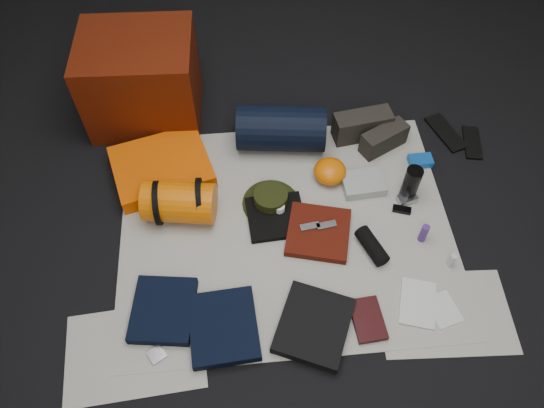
{
  "coord_description": "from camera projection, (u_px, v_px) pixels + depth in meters",
  "views": [
    {
      "loc": [
        -0.19,
        -1.36,
        2.2
      ],
      "look_at": [
        -0.06,
        0.08,
        0.1
      ],
      "focal_mm": 35.0,
      "sensor_mm": 36.0,
      "label": 1
    }
  ],
  "objects": [
    {
      "name": "sack_strap_right",
      "position": [
        200.0,
        200.0,
        2.55
      ],
      "size": [
        0.03,
        0.22,
        0.22
      ],
      "primitive_type": "cylinder",
      "rotation": [
        0.0,
        1.57,
        0.0
      ],
      "color": "black",
      "rests_on": "newspaper_mat"
    },
    {
      "name": "energy_bar_b",
      "position": [
        326.0,
        225.0,
        2.54
      ],
      "size": [
        0.1,
        0.05,
        0.01
      ],
      "primitive_type": "cube",
      "rotation": [
        0.0,
        0.0,
        0.14
      ],
      "color": "#A0A0A4",
      "rests_on": "red_shirt"
    },
    {
      "name": "speaker",
      "position": [
        372.0,
        246.0,
        2.48
      ],
      "size": [
        0.14,
        0.21,
        0.07
      ],
      "primitive_type": "cylinder",
      "rotation": [
        1.57,
        0.0,
        0.38
      ],
      "color": "black",
      "rests_on": "newspaper_mat"
    },
    {
      "name": "trousers_charcoal",
      "position": [
        314.0,
        325.0,
        2.27
      ],
      "size": [
        0.4,
        0.42,
        0.05
      ],
      "primitive_type": "cube",
      "rotation": [
        0.0,
        0.0,
        -0.41
      ],
      "color": "black",
      "rests_on": "newspaper_mat"
    },
    {
      "name": "trousers_navy_b",
      "position": [
        224.0,
        327.0,
        2.27
      ],
      "size": [
        0.31,
        0.34,
        0.05
      ],
      "primitive_type": "cube",
      "rotation": [
        0.0,
        0.0,
        0.06
      ],
      "color": "black",
      "rests_on": "newspaper_mat"
    },
    {
      "name": "flip_flop_left",
      "position": [
        446.0,
        133.0,
        2.94
      ],
      "size": [
        0.19,
        0.29,
        0.02
      ],
      "primitive_type": "cube",
      "rotation": [
        0.0,
        0.0,
        0.33
      ],
      "color": "black",
      "rests_on": "floor"
    },
    {
      "name": "key_cluster",
      "position": [
        157.0,
        355.0,
        2.22
      ],
      "size": [
        0.09,
        0.09,
        0.01
      ],
      "primitive_type": "cube",
      "rotation": [
        0.0,
        0.0,
        0.55
      ],
      "color": "#A0A0A4",
      "rests_on": "newspaper_mat"
    },
    {
      "name": "cyan_case",
      "position": [
        420.0,
        161.0,
        2.8
      ],
      "size": [
        0.12,
        0.08,
        0.04
      ],
      "primitive_type": "cube",
      "rotation": [
        0.0,
        0.0,
        0.02
      ],
      "color": "#10499D",
      "rests_on": "newspaper_mat"
    },
    {
      "name": "trousers_navy_a",
      "position": [
        163.0,
        310.0,
        2.31
      ],
      "size": [
        0.31,
        0.34,
        0.05
      ],
      "primitive_type": "cube",
      "rotation": [
        0.0,
        0.0,
        -0.14
      ],
      "color": "black",
      "rests_on": "newspaper_mat"
    },
    {
      "name": "sack_strap_left",
      "position": [
        158.0,
        203.0,
        2.54
      ],
      "size": [
        0.02,
        0.22,
        0.22
      ],
      "primitive_type": "cylinder",
      "rotation": [
        0.0,
        1.57,
        0.0
      ],
      "color": "black",
      "rests_on": "newspaper_mat"
    },
    {
      "name": "toiletry_clear",
      "position": [
        452.0,
        260.0,
        2.43
      ],
      "size": [
        0.03,
        0.03,
        0.08
      ],
      "primitive_type": "cylinder",
      "rotation": [
        0.0,
        0.0,
        -0.16
      ],
      "color": "#B0B5B1",
      "rests_on": "newspaper_mat"
    },
    {
      "name": "sleeping_pad",
      "position": [
        162.0,
        168.0,
        2.74
      ],
      "size": [
        0.57,
        0.51,
        0.09
      ],
      "primitive_type": "cube",
      "rotation": [
        0.0,
        0.0,
        0.27
      ],
      "color": "#E75402",
      "rests_on": "newspaper_mat"
    },
    {
      "name": "paperback_book",
      "position": [
        368.0,
        320.0,
        2.3
      ],
      "size": [
        0.14,
        0.21,
        0.03
      ],
      "primitive_type": "cube",
      "rotation": [
        0.0,
        0.0,
        0.08
      ],
      "color": "black",
      "rests_on": "newspaper_mat"
    },
    {
      "name": "hiking_boot_right",
      "position": [
        384.0,
        139.0,
        2.83
      ],
      "size": [
        0.27,
        0.21,
        0.13
      ],
      "primitive_type": "cube",
      "rotation": [
        0.0,
        0.0,
        0.48
      ],
      "color": "black",
      "rests_on": "newspaper_mat"
    },
    {
      "name": "newspaper_sheet_front_left",
      "position": [
        135.0,
        351.0,
        2.24
      ],
      "size": [
        0.61,
        0.44,
        0.0
      ],
      "primitive_type": "cube",
      "rotation": [
        0.0,
        0.0,
        0.07
      ],
      "color": "beige",
      "rests_on": "floor"
    },
    {
      "name": "red_shirt",
      "position": [
        318.0,
        232.0,
        2.55
      ],
      "size": [
        0.36,
        0.36,
        0.04
      ],
      "primitive_type": "cube",
      "rotation": [
        0.0,
        0.0,
        -0.25
      ],
      "color": "#481007",
      "rests_on": "newspaper_mat"
    },
    {
      "name": "hiking_boot_left",
      "position": [
        362.0,
        125.0,
        2.86
      ],
      "size": [
        0.32,
        0.16,
        0.15
      ],
      "primitive_type": "cube",
      "rotation": [
        0.0,
        0.0,
        0.15
      ],
      "color": "black",
      "rests_on": "newspaper_mat"
    },
    {
      "name": "navy_duffel",
      "position": [
        281.0,
        129.0,
        2.79
      ],
      "size": [
        0.49,
        0.3,
        0.24
      ],
      "primitive_type": "cylinder",
      "rotation": [
        0.0,
        1.57,
        -0.12
      ],
      "color": "black",
      "rests_on": "newspaper_mat"
    },
    {
      "name": "orange_stuff_sack",
      "position": [
        330.0,
        171.0,
        2.71
      ],
      "size": [
        0.2,
        0.2,
        0.11
      ],
      "primitive_type": "ellipsoid",
      "rotation": [
        0.0,
        0.0,
        -0.24
      ],
      "color": "#D65C03",
      "rests_on": "newspaper_mat"
    },
    {
      "name": "newspaper_mat",
      "position": [
        286.0,
        228.0,
        2.59
      ],
      "size": [
        1.6,
        1.3,
        0.01
      ],
      "primitive_type": "cube",
      "color": "beige",
      "rests_on": "floor"
    },
    {
      "name": "sunglasses",
      "position": [
        402.0,
        210.0,
        2.63
      ],
      "size": [
        0.1,
        0.06,
        0.02
      ],
      "primitive_type": "cube",
      "rotation": [
        0.0,
        0.0,
        -0.33
      ],
      "color": "black",
      "rests_on": "newspaper_mat"
    },
    {
      "name": "first_aid_pouch",
      "position": [
        363.0,
        184.0,
        2.7
      ],
      "size": [
        0.22,
        0.17,
        0.05
      ],
      "primitive_type": "cube",
      "rotation": [
        0.0,
        0.0,
        0.07
      ],
      "color": "gray",
      "rests_on": "newspaper_mat"
    },
    {
      "name": "tape_roll",
      "position": [
        279.0,
        208.0,
        2.6
      ],
      "size": [
        0.05,
        0.05,
        0.04
      ],
      "primitive_type": "cylinder",
      "color": "white",
      "rests_on": "black_tshirt"
    },
    {
      "name": "energy_bar_a",
      "position": [
        310.0,
        227.0,
        2.53
      ],
      "size": [
        0.1,
        0.05,
        0.01
      ],
      "primitive_type": "cube",
      "rotation": [
        0.0,
        0.0,
        0.14
      ],
      "color": "#A0A0A4",
      "rests_on": "red_shirt"
    },
    {
      "name": "red_cabinet",
      "position": [
        141.0,
        80.0,
        2.84
      ],
      "size": [
        0.6,
        0.51,
        0.49
      ],
      "primitive_type": "cube",
      "rotation": [
        0.0,
        0.0,
        -0.04
      ],
      "color": "#511405",
      "rests_on": "floor"
    },
    {
      "name": "water_bottle",
      "position": [
        411.0,
        184.0,
        2.61
      ],
      "size": [
        0.1,
        0.1,
        0.21
      ],
      "primitive_type": "cylinder",
      "rotation": [
        0.0,
        0.0,
        0.25
      ],
      "color": "black",
      "rests_on": "newspaper_mat"
    },
    {
      "name": "toiletry_purple",
      "position": [
        424.0,
        233.0,
        2.5
      ],
      "size": [
        0.04,
        0.04,
        0.11
      ],
      "primitive_type": "cylinder",
      "rotation": [
        0.0,
        0.0,
        0.2
      ],
      "color": "#48267A",
      "rests_on": "newspaper_mat"
    },
    {
      "name": "boonie_brim",
      "position": [
        271.0,
        203.0,
        2.66
      ],
      "size": [
        0.3,
        0.3,
        0.01
      ],
      "primitive_type": "cylinder",
      "rotation": [
        0.0,
        0.0,
        -0.06
      ],
      "color": "black",
      "rests_on": "newspaper_mat"
    },
    {
      "name": "stuff_sack",
      "position": [
        179.0,
        202.0,
        2.55
      ],
      "size": [
        0.37,
        0.25,
        0.2
      ],
      "primitive_type": "cylinder",
      "rotation": [
        0.0,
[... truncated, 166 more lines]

